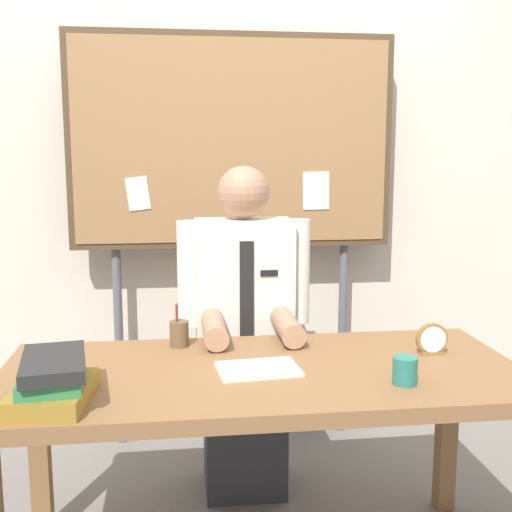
# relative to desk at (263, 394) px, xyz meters

# --- Properties ---
(back_wall) EXTENTS (6.40, 0.08, 2.70)m
(back_wall) POSITION_rel_desk_xyz_m (0.00, 1.28, 0.69)
(back_wall) COLOR beige
(back_wall) RESTS_ON ground_plane
(desk) EXTENTS (1.72, 0.76, 0.75)m
(desk) POSITION_rel_desk_xyz_m (0.00, 0.00, 0.00)
(desk) COLOR brown
(desk) RESTS_ON ground_plane
(person) EXTENTS (0.55, 0.56, 1.40)m
(person) POSITION_rel_desk_xyz_m (0.00, 0.57, -0.00)
(person) COLOR #2D2D33
(person) RESTS_ON ground_plane
(bulletin_board) EXTENTS (1.56, 0.09, 2.02)m
(bulletin_board) POSITION_rel_desk_xyz_m (0.00, 1.07, 0.82)
(bulletin_board) COLOR #4C3823
(bulletin_board) RESTS_ON ground_plane
(book_stack) EXTENTS (0.23, 0.32, 0.13)m
(book_stack) POSITION_rel_desk_xyz_m (-0.63, -0.21, 0.15)
(book_stack) COLOR olive
(book_stack) RESTS_ON desk
(open_notebook) EXTENTS (0.28, 0.21, 0.01)m
(open_notebook) POSITION_rel_desk_xyz_m (-0.02, -0.02, 0.10)
(open_notebook) COLOR #F4EFCC
(open_notebook) RESTS_ON desk
(desk_clock) EXTENTS (0.11, 0.04, 0.11)m
(desk_clock) POSITION_rel_desk_xyz_m (0.61, 0.07, 0.14)
(desk_clock) COLOR olive
(desk_clock) RESTS_ON desk
(coffee_mug) EXTENTS (0.08, 0.08, 0.09)m
(coffee_mug) POSITION_rel_desk_xyz_m (0.42, -0.19, 0.13)
(coffee_mug) COLOR #267266
(coffee_mug) RESTS_ON desk
(pen_holder) EXTENTS (0.07, 0.07, 0.16)m
(pen_holder) POSITION_rel_desk_xyz_m (-0.27, 0.28, 0.14)
(pen_holder) COLOR brown
(pen_holder) RESTS_ON desk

